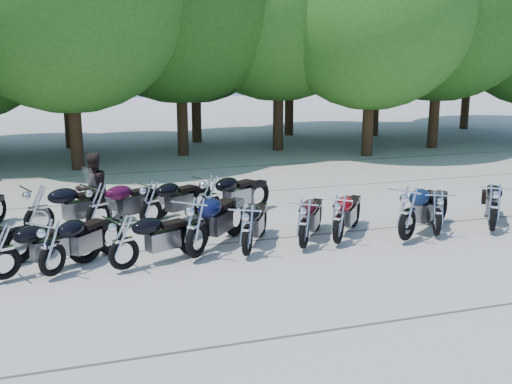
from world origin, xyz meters
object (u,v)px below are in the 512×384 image
object	(u,v)px
motorcycle_10	(438,212)
motorcycle_16	(98,205)
motorcycle_18	(210,197)
motorcycle_11	(494,206)
motorcycle_5	(196,226)
motorcycle_17	(151,202)
rider_1	(93,189)
motorcycle_4	(123,241)
motorcycle_6	(247,229)
motorcycle_9	(408,212)
motorcycle_3	(51,246)
motorcycle_8	(339,218)
motorcycle_7	(304,223)
motorcycle_15	(38,209)
motorcycle_2	(2,250)

from	to	relation	value
motorcycle_10	motorcycle_16	xyz separation A→B (m)	(-7.15, 2.63, 0.05)
motorcycle_18	motorcycle_11	bearing A→B (deg)	-145.29
motorcycle_5	motorcycle_17	distance (m)	2.58
motorcycle_10	motorcycle_17	distance (m)	6.52
rider_1	motorcycle_4	bearing A→B (deg)	74.20
motorcycle_5	rider_1	distance (m)	3.75
motorcycle_6	motorcycle_9	size ratio (longest dim) A/B	0.88
motorcycle_3	motorcycle_8	world-z (taller)	motorcycle_8
motorcycle_3	motorcycle_18	world-z (taller)	motorcycle_18
motorcycle_3	motorcycle_11	distance (m)	9.51
motorcycle_3	motorcycle_11	world-z (taller)	motorcycle_11
motorcycle_7	motorcycle_4	bearing A→B (deg)	35.09
motorcycle_5	motorcycle_15	size ratio (longest dim) A/B	1.07
motorcycle_2	motorcycle_18	bearing A→B (deg)	-83.50
motorcycle_5	motorcycle_15	xyz separation A→B (m)	(-3.03, 2.52, -0.04)
motorcycle_9	motorcycle_11	world-z (taller)	motorcycle_9
motorcycle_11	rider_1	xyz separation A→B (m)	(-8.63, 3.48, 0.22)
motorcycle_11	motorcycle_15	xyz separation A→B (m)	(-9.84, 2.73, 0.03)
motorcycle_17	motorcycle_18	bearing A→B (deg)	-122.44
motorcycle_4	motorcycle_16	size ratio (longest dim) A/B	0.95
motorcycle_10	motorcycle_17	size ratio (longest dim) A/B	0.94
motorcycle_9	motorcycle_11	bearing A→B (deg)	-124.07
motorcycle_9	motorcycle_16	size ratio (longest dim) A/B	1.08
motorcycle_5	motorcycle_8	world-z (taller)	motorcycle_5
motorcycle_10	motorcycle_15	distance (m)	8.84
motorcycle_5	motorcycle_17	xyz separation A→B (m)	(-0.56, 2.52, -0.08)
motorcycle_16	motorcycle_17	distance (m)	1.18
motorcycle_7	rider_1	distance (m)	5.27
motorcycle_15	rider_1	world-z (taller)	rider_1
motorcycle_2	motorcycle_11	xyz separation A→B (m)	(10.34, -0.11, 0.04)
motorcycle_4	motorcycle_10	xyz separation A→B (m)	(6.84, 0.13, -0.02)
motorcycle_2	rider_1	world-z (taller)	rider_1
motorcycle_5	motorcycle_10	bearing A→B (deg)	-141.23
motorcycle_4	motorcycle_18	bearing A→B (deg)	-63.30
motorcycle_7	motorcycle_17	bearing A→B (deg)	-10.08
motorcycle_16	rider_1	world-z (taller)	rider_1
motorcycle_2	motorcycle_15	world-z (taller)	motorcycle_15
motorcycle_5	motorcycle_9	bearing A→B (deg)	-143.20
motorcycle_5	motorcycle_17	size ratio (longest dim) A/B	1.13
motorcycle_18	rider_1	size ratio (longest dim) A/B	1.37
motorcycle_2	rider_1	bearing A→B (deg)	-51.12
motorcycle_6	motorcycle_10	distance (m)	4.41
motorcycle_6	motorcycle_7	world-z (taller)	motorcycle_6
motorcycle_8	motorcycle_15	world-z (taller)	motorcycle_15
motorcycle_3	motorcycle_16	size ratio (longest dim) A/B	0.96
motorcycle_18	motorcycle_10	bearing A→B (deg)	-150.59
motorcycle_11	motorcycle_4	bearing A→B (deg)	37.50
motorcycle_5	motorcycle_8	bearing A→B (deg)	-139.81
motorcycle_5	motorcycle_9	size ratio (longest dim) A/B	1.03
motorcycle_18	motorcycle_16	bearing A→B (deg)	58.83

